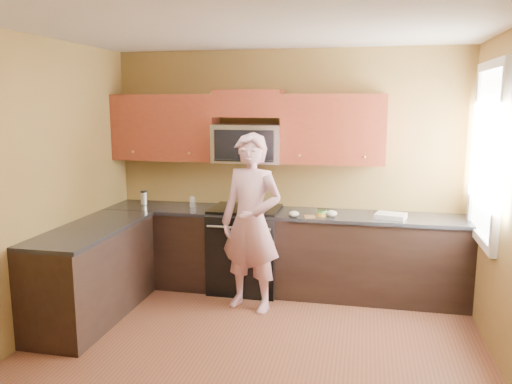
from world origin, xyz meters
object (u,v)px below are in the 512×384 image
(travel_mug, at_px, (144,204))
(frying_pan, at_px, (254,209))
(butter_tub, at_px, (322,216))
(microwave, at_px, (248,162))
(stove, at_px, (246,249))
(woman, at_px, (251,223))

(travel_mug, bearing_deg, frying_pan, -6.15)
(butter_tub, distance_m, travel_mug, 2.13)
(microwave, bearing_deg, butter_tub, -15.97)
(stove, height_order, frying_pan, frying_pan)
(travel_mug, bearing_deg, stove, -3.48)
(woman, distance_m, travel_mug, 1.56)
(microwave, distance_m, travel_mug, 1.36)
(stove, distance_m, frying_pan, 0.49)
(travel_mug, bearing_deg, woman, -22.69)
(butter_tub, bearing_deg, microwave, 164.03)
(stove, xyz_separation_m, microwave, (0.00, 0.12, 0.97))
(frying_pan, relative_size, travel_mug, 2.50)
(butter_tub, bearing_deg, frying_pan, 176.16)
(stove, relative_size, travel_mug, 5.84)
(microwave, xyz_separation_m, travel_mug, (-1.26, -0.05, -0.53))
(stove, bearing_deg, travel_mug, 176.52)
(microwave, distance_m, frying_pan, 0.55)
(stove, xyz_separation_m, butter_tub, (0.86, -0.12, 0.45))
(woman, relative_size, butter_tub, 15.52)
(stove, relative_size, microwave, 1.25)
(woman, height_order, travel_mug, woman)
(stove, bearing_deg, frying_pan, -31.48)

